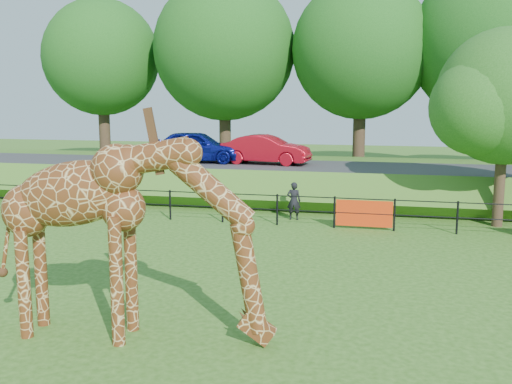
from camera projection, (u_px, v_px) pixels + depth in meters
ground at (205, 303)px, 12.37m from camera, size 90.00×90.00×0.00m
giraffe at (131, 239)px, 10.27m from camera, size 5.30×1.34×3.74m
perimeter_fence at (277, 210)px, 19.96m from camera, size 28.07×0.10×1.10m
embankment at (308, 178)px, 27.15m from camera, size 40.00×9.00×1.30m
road at (303, 167)px, 25.60m from camera, size 40.00×5.00×0.12m
car_blue at (196, 146)px, 27.00m from camera, size 4.60×2.28×1.51m
car_red at (266, 150)px, 26.28m from camera, size 4.19×1.83×1.34m
visitor at (294, 201)px, 20.86m from camera, size 0.53×0.37×1.40m
tree_east at (508, 102)px, 19.21m from camera, size 5.40×4.71×6.76m
bg_tree_line at (359, 49)px, 31.92m from camera, size 37.30×8.80×11.82m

